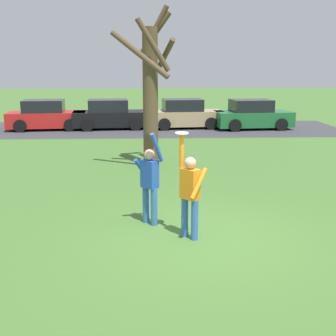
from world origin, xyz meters
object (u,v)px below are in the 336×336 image
parked_car_red (46,116)px  parked_car_black (110,115)px  parked_car_tan (184,115)px  parked_car_green (252,116)px  person_defender (150,180)px  bare_tree_tall (151,88)px  person_catcher (190,191)px  frisbee_disc (182,133)px

parked_car_red → parked_car_black: same height
parked_car_red → parked_car_black: (3.43, 0.17, 0.00)m
parked_car_tan → parked_car_green: 3.72m
person_defender → parked_car_red: size_ratio=0.48×
parked_car_tan → bare_tree_tall: (-1.87, -9.30, 1.91)m
parked_car_red → parked_car_green: 11.18m
person_catcher → parked_car_black: 15.96m
frisbee_disc → parked_car_tan: frisbee_disc is taller
person_catcher → parked_car_green: 16.04m
frisbee_disc → parked_car_black: frisbee_disc is taller
person_catcher → bare_tree_tall: (-0.72, 6.54, 1.66)m
frisbee_disc → bare_tree_tall: 6.43m
person_catcher → frisbee_disc: size_ratio=8.09×
person_defender → parked_car_tan: (1.94, 15.01, -0.25)m
person_defender → parked_car_tan: bearing=129.3°
person_catcher → parked_car_red: 16.77m
person_defender → parked_car_red: person_defender is taller
parked_car_black → bare_tree_tall: bare_tree_tall is taller
person_defender → frisbee_disc: 1.44m
parked_car_black → parked_car_tan: (4.06, 0.15, 0.00)m
parked_car_red → parked_car_tan: (7.50, 0.32, 0.00)m
parked_car_red → parked_car_tan: bearing=-2.9°
bare_tree_tall → parked_car_black: bearing=103.5°
parked_car_black → parked_car_tan: same height
person_catcher → frisbee_disc: frisbee_disc is taller
person_catcher → parked_car_red: person_catcher is taller
person_catcher → parked_car_tan: size_ratio=0.49×
parked_car_tan → parked_car_red: bearing=177.1°
person_catcher → parked_car_green: person_catcher is taller
parked_car_red → bare_tree_tall: bare_tree_tall is taller
person_defender → parked_car_black: bearing=144.8°
person_catcher → parked_car_tan: (1.15, 15.84, -0.25)m
person_defender → bare_tree_tall: size_ratio=0.38×
person_defender → bare_tree_tall: 5.95m
frisbee_disc → parked_car_black: bearing=100.1°
person_defender → frisbee_disc: bearing=0.0°
person_catcher → parked_car_red: size_ratio=0.49×
person_defender → parked_car_red: bearing=157.4°
person_defender → parked_car_tan: size_ratio=0.48×
parked_car_tan → frisbee_disc: bearing=-100.1°
person_catcher → person_defender: person_catcher is taller
parked_car_black → parked_car_tan: bearing=-3.2°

